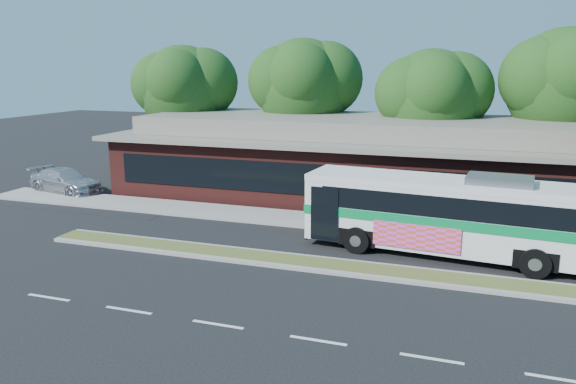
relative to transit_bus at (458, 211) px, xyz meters
name	(u,v)px	position (x,y,z in m)	size (l,w,h in m)	color
ground	(357,277)	(-3.20, -3.40, -1.83)	(120.00, 120.00, 0.00)	black
median_strip	(360,269)	(-3.20, -2.80, -1.76)	(26.00, 1.10, 0.15)	#414E21
sidewalk	(386,227)	(-3.20, 3.00, -1.77)	(44.00, 2.60, 0.12)	gray
parking_lot	(104,186)	(-21.20, 6.60, -1.83)	(14.00, 12.00, 0.01)	black
plaza_building	(406,160)	(-3.20, 9.59, 0.29)	(33.20, 11.20, 4.45)	#521D19
tree_bg_a	(190,88)	(-17.78, 11.74, 4.03)	(6.47, 5.80, 8.63)	black
tree_bg_b	(310,84)	(-9.77, 12.74, 4.31)	(6.69, 6.00, 9.00)	black
tree_bg_c	(438,96)	(-1.80, 11.73, 3.76)	(6.24, 5.60, 8.26)	black
tree_bg_d	(573,82)	(5.25, 12.75, 4.58)	(6.91, 6.20, 9.37)	black
transit_bus	(458,211)	(0.00, 0.00, 0.00)	(11.92, 3.67, 3.30)	silver
sedan	(66,181)	(-22.20, 4.40, -1.13)	(1.98, 4.86, 1.41)	#ABACB2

